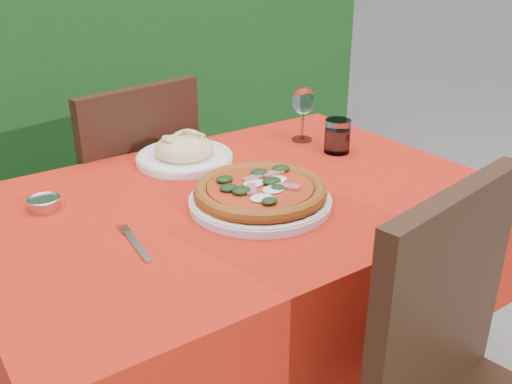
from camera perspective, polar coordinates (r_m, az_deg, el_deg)
hedge at (r=2.76m, az=-20.35°, el=14.02°), size 3.20×0.55×1.78m
dining_table at (r=1.49m, az=-1.74°, el=-5.53°), size 1.26×0.86×0.75m
chair_far at (r=1.96m, az=-12.51°, el=-0.61°), size 0.48×0.48×0.93m
pizza_plate at (r=1.36m, az=0.42°, el=-0.21°), size 0.37×0.37×0.06m
pasta_plate at (r=1.64m, az=-7.18°, el=3.94°), size 0.27×0.27×0.08m
water_glass at (r=1.71m, az=8.13°, el=5.40°), size 0.08×0.08×0.10m
wine_glass at (r=1.78m, az=4.74°, el=8.89°), size 0.07×0.07×0.17m
fork at (r=1.21m, az=-11.76°, el=-5.31°), size 0.04×0.19×0.01m
steel_ramekin at (r=1.43m, az=-20.39°, el=-1.16°), size 0.07×0.07×0.03m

